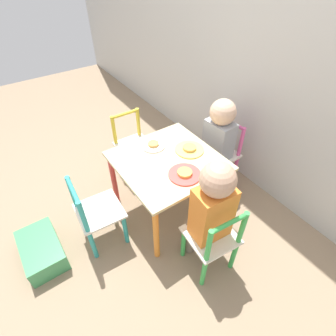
{
  "coord_description": "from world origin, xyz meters",
  "views": [
    {
      "loc": [
        1.03,
        -0.72,
        1.52
      ],
      "look_at": [
        0.0,
        0.0,
        0.4
      ],
      "focal_mm": 28.0,
      "sensor_mm": 36.0,
      "label": 1
    }
  ],
  "objects": [
    {
      "name": "chair_teal",
      "position": [
        -0.03,
        -0.51,
        0.26
      ],
      "size": [
        0.28,
        0.28,
        0.52
      ],
      "rotation": [
        0.0,
        0.0,
        -3.21
      ],
      "color": "silver",
      "rests_on": "ground_plane"
    },
    {
      "name": "chair_pink",
      "position": [
        -0.03,
        0.51,
        0.26
      ],
      "size": [
        0.27,
        0.27,
        0.52
      ],
      "rotation": [
        0.0,
        0.0,
        0.05
      ],
      "color": "silver",
      "rests_on": "ground_plane"
    },
    {
      "name": "kids_table",
      "position": [
        0.0,
        0.0,
        0.4
      ],
      "size": [
        0.62,
        0.62,
        0.47
      ],
      "color": "beige",
      "rests_on": "ground_plane"
    },
    {
      "name": "ground_plane",
      "position": [
        0.0,
        0.0,
        0.0
      ],
      "size": [
        6.0,
        6.0,
        0.0
      ],
      "primitive_type": "plane",
      "color": "#8C755B"
    },
    {
      "name": "plate_back",
      "position": [
        0.0,
        0.17,
        0.48
      ],
      "size": [
        0.19,
        0.19,
        0.03
      ],
      "color": "#EADB66",
      "rests_on": "kids_table"
    },
    {
      "name": "child_right",
      "position": [
        0.45,
        -0.04,
        0.47
      ],
      "size": [
        0.23,
        0.21,
        0.78
      ],
      "rotation": [
        0.0,
        0.0,
        -1.67
      ],
      "color": "#7A6B5B",
      "rests_on": "ground_plane"
    },
    {
      "name": "child_back",
      "position": [
        -0.02,
        0.45,
        0.45
      ],
      "size": [
        0.21,
        0.23,
        0.73
      ],
      "rotation": [
        0.0,
        0.0,
        0.05
      ],
      "color": "#38383D",
      "rests_on": "ground_plane"
    },
    {
      "name": "chair_green",
      "position": [
        0.5,
        -0.05,
        0.26
      ],
      "size": [
        0.28,
        0.28,
        0.52
      ],
      "rotation": [
        0.0,
        0.0,
        -1.67
      ],
      "color": "silver",
      "rests_on": "ground_plane"
    },
    {
      "name": "plate_left",
      "position": [
        -0.17,
        0.0,
        0.48
      ],
      "size": [
        0.16,
        0.16,
        0.03
      ],
      "color": "white",
      "rests_on": "kids_table"
    },
    {
      "name": "chair_yellow",
      "position": [
        -0.51,
        0.01,
        0.26
      ],
      "size": [
        0.27,
        0.27,
        0.52
      ],
      "rotation": [
        0.0,
        0.0,
        1.55
      ],
      "color": "silver",
      "rests_on": "ground_plane"
    },
    {
      "name": "storage_bin",
      "position": [
        -0.12,
        -0.86,
        0.07
      ],
      "size": [
        0.36,
        0.22,
        0.13
      ],
      "color": "#3D8E56",
      "rests_on": "ground_plane"
    },
    {
      "name": "plate_right",
      "position": [
        0.17,
        0.0,
        0.48
      ],
      "size": [
        0.19,
        0.19,
        0.03
      ],
      "color": "#E54C47",
      "rests_on": "kids_table"
    }
  ]
}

